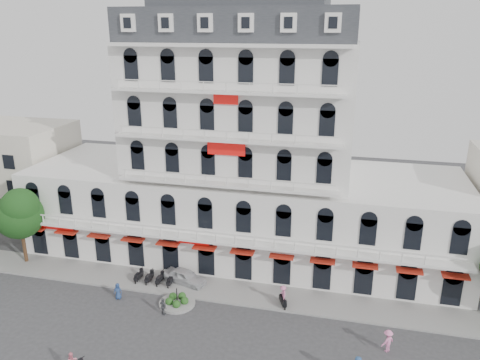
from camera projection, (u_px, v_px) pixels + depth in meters
The scene contains 12 objects.
ground at pixel (186, 353), 35.14m from camera, with size 120.00×120.00×0.00m, color #38383A.
sidewalk at pixel (219, 290), 43.41m from camera, with size 53.00×4.00×0.16m, color gray.
main_building at pixel (242, 162), 48.59m from camera, with size 45.00×15.00×25.80m.
flank_building_west at pixel (13, 172), 58.46m from camera, with size 14.00×10.00×12.00m, color beige.
traffic_island at pixel (177, 302), 41.27m from camera, with size 3.20×3.20×1.60m.
parked_scooter_row at pixel (155, 283), 44.69m from camera, with size 4.40×1.80×1.10m, color black, non-canonical shape.
tree_west_inner at pixel (19, 212), 46.82m from camera, with size 4.76×4.76×8.25m.
parked_car at pixel (185, 277), 44.47m from camera, with size 1.71×4.25×1.45m, color silver.
rider_center at pixel (283, 296), 40.66m from camera, with size 0.95×1.61×2.08m.
pedestrian_left at pixel (118, 291), 41.97m from camera, with size 0.75×0.48×1.52m, color navy.
pedestrian_mid at pixel (163, 307), 39.61m from camera, with size 0.92×0.38×1.57m, color #525459.
pedestrian_right at pixel (388, 341), 35.13m from camera, with size 1.17×0.67×1.82m, color pink.
Camera 1 is at (10.91, -27.43, 23.47)m, focal length 35.00 mm.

